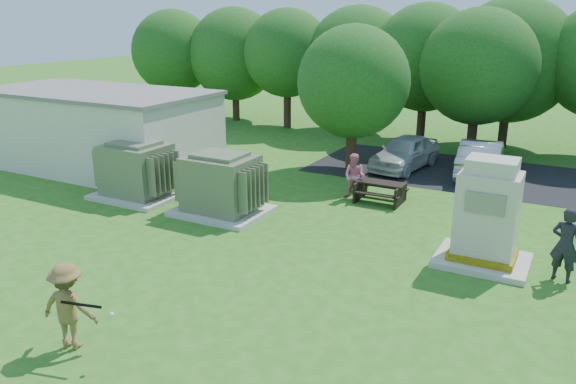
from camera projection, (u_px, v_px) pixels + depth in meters
The scene contains 15 objects.
ground at pixel (212, 285), 13.89m from camera, with size 120.00×120.00×0.00m, color #2D6619.
service_building at pixel (97, 131), 24.25m from camera, with size 10.00×5.00×3.20m, color beige.
service_building_roof at pixel (93, 92), 23.74m from camera, with size 10.20×5.20×0.15m, color slate.
parking_strip at pixel (559, 185), 22.06m from camera, with size 20.00×6.00×0.01m, color #232326.
transformer_left at pixel (137, 171), 20.31m from camera, with size 3.00×2.40×2.07m.
transformer_right at pixel (221, 185), 18.64m from camera, with size 3.00×2.40×2.07m.
generator_cabinet at pixel (487, 219), 14.73m from camera, with size 2.38×1.95×2.90m.
picnic_table at pixel (380, 189), 19.92m from camera, with size 1.73×1.30×0.74m.
batter at pixel (68, 306), 11.05m from camera, with size 1.17×0.67×1.80m, color brown.
person_by_generator at pixel (566, 245), 13.85m from camera, with size 0.70×0.46×1.93m, color black.
person_at_picnic at pixel (355, 176), 20.17m from camera, with size 0.81×0.63×1.67m, color pink.
car_white at pixel (405, 152), 24.18m from camera, with size 1.71×4.26×1.45m, color silver.
car_silver_a at pixel (481, 158), 23.15m from camera, with size 1.61×4.61×1.52m, color #A8A7AC.
batting_equipment at pixel (83, 305), 10.60m from camera, with size 1.19×0.37×0.23m.
tree_row at pixel (460, 63), 27.38m from camera, with size 41.30×13.30×7.30m.
Camera 1 is at (7.61, -10.15, 6.39)m, focal length 35.00 mm.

